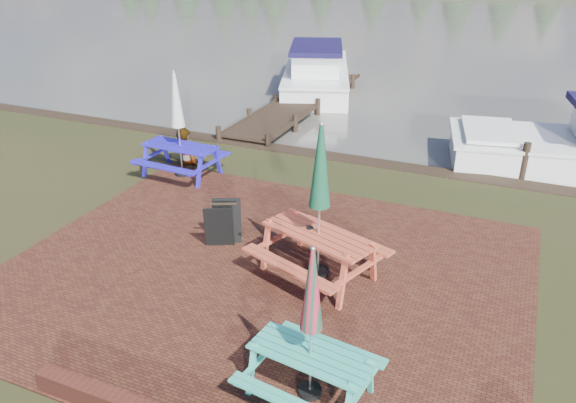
# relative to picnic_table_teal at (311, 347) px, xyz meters

# --- Properties ---
(ground) EXTENTS (120.00, 120.00, 0.00)m
(ground) POSITION_rel_picnic_table_teal_xyz_m (-1.81, 1.34, -0.77)
(ground) COLOR black
(ground) RESTS_ON ground
(paving) EXTENTS (9.00, 7.50, 0.02)m
(paving) POSITION_rel_picnic_table_teal_xyz_m (-1.81, 2.34, -0.76)
(paving) COLOR #351711
(paving) RESTS_ON ground
(water) EXTENTS (120.00, 60.00, 0.02)m
(water) POSITION_rel_picnic_table_teal_xyz_m (-1.81, 38.34, -0.77)
(water) COLOR #48463E
(water) RESTS_ON ground
(picnic_table_teal) EXTENTS (1.77, 1.62, 2.20)m
(picnic_table_teal) POSITION_rel_picnic_table_teal_xyz_m (0.00, 0.00, 0.00)
(picnic_table_teal) COLOR teal
(picnic_table_teal) RESTS_ON ground
(picnic_table_red) EXTENTS (2.49, 2.36, 2.78)m
(picnic_table_red) POSITION_rel_picnic_table_teal_xyz_m (-0.91, 2.71, 0.20)
(picnic_table_red) COLOR #AD432C
(picnic_table_red) RESTS_ON ground
(picnic_table_blue) EXTENTS (1.96, 1.77, 2.59)m
(picnic_table_blue) POSITION_rel_picnic_table_teal_xyz_m (-5.61, 5.64, 0.14)
(picnic_table_blue) COLOR #1F16A9
(picnic_table_blue) RESTS_ON ground
(chalkboard) EXTENTS (0.59, 0.73, 0.89)m
(chalkboard) POSITION_rel_picnic_table_teal_xyz_m (-2.95, 2.99, -0.31)
(chalkboard) COLOR black
(chalkboard) RESTS_ON ground
(jetty) EXTENTS (1.76, 9.08, 1.00)m
(jetty) POSITION_rel_picnic_table_teal_xyz_m (-5.31, 12.62, -0.66)
(jetty) COLOR black
(jetty) RESTS_ON ground
(boat_jetty) EXTENTS (4.63, 7.49, 2.05)m
(boat_jetty) POSITION_rel_picnic_table_teal_xyz_m (-5.82, 15.66, -0.36)
(boat_jetty) COLOR silver
(boat_jetty) RESTS_ON ground
(person) EXTENTS (0.78, 0.60, 1.92)m
(person) POSITION_rel_picnic_table_teal_xyz_m (-5.96, 6.34, 0.19)
(person) COLOR gray
(person) RESTS_ON ground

